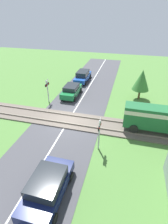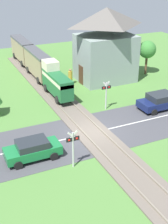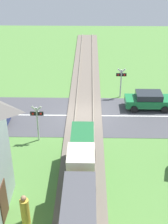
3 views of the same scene
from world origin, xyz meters
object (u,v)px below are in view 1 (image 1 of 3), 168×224
object	(u,v)px
crossing_signal_east_approach	(99,130)
car_far_side	(48,186)
car_near_crossing	(71,90)
crossing_signal_west_approach	(47,88)
car_behind_queue	(83,76)

from	to	relation	value
crossing_signal_east_approach	car_far_side	bearing A→B (deg)	-24.40
car_far_side	crossing_signal_east_approach	distance (m)	5.14
car_far_side	car_near_crossing	bearing A→B (deg)	-167.58
crossing_signal_west_approach	crossing_signal_east_approach	distance (m)	9.47
car_behind_queue	crossing_signal_east_approach	world-z (taller)	crossing_signal_east_approach
car_behind_queue	crossing_signal_west_approach	size ratio (longest dim) A/B	1.64
car_behind_queue	crossing_signal_east_approach	bearing A→B (deg)	19.77
car_near_crossing	car_far_side	bearing A→B (deg)	12.42
car_far_side	car_behind_queue	world-z (taller)	car_behind_queue
car_far_side	crossing_signal_west_approach	bearing A→B (deg)	-155.55
car_behind_queue	crossing_signal_west_approach	xyz separation A→B (m)	(7.50, -2.09, 0.98)
car_behind_queue	crossing_signal_east_approach	size ratio (longest dim) A/B	1.64
car_behind_queue	car_far_side	bearing A→B (deg)	8.89
crossing_signal_east_approach	car_near_crossing	bearing A→B (deg)	-149.64
car_near_crossing	car_behind_queue	size ratio (longest dim) A/B	0.86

